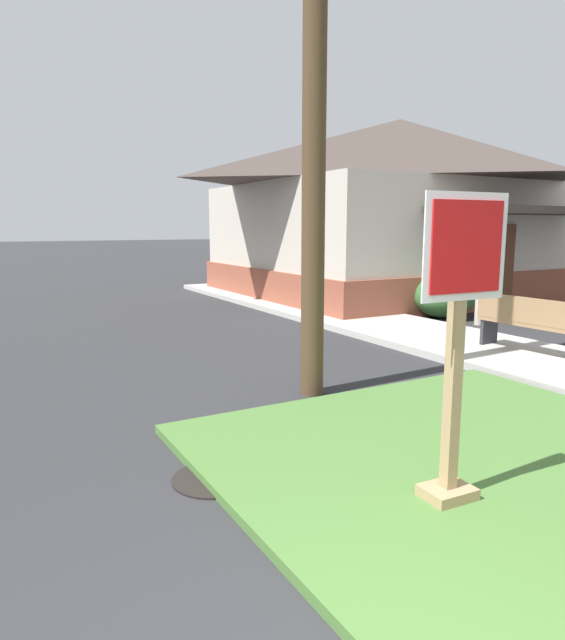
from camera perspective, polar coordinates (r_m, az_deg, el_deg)
grass_corner_patch at (r=5.08m, az=20.99°, el=-13.87°), size 4.43×4.47×0.08m
sidewalk_strip at (r=10.66m, az=13.09°, el=-1.19°), size 2.20×19.20×0.12m
stop_sign at (r=4.01m, az=17.35°, el=-3.69°), size 0.71×0.30×2.15m
manhole_cover at (r=4.68m, az=-6.84°, el=-15.79°), size 0.70×0.70×0.02m
street_bench at (r=9.10m, az=24.01°, el=-0.20°), size 0.48×1.71×0.85m
corner_house at (r=16.98m, az=11.77°, el=11.33°), size 9.55×9.07×5.03m
shrub_near_porch at (r=12.79m, az=16.17°, el=2.37°), size 1.35×1.35×0.97m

